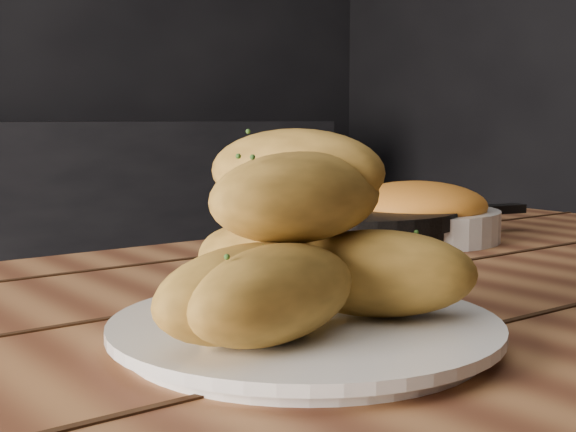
{
  "coord_description": "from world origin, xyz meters",
  "views": [
    {
      "loc": [
        -0.33,
        -0.62,
        0.91
      ],
      "look_at": [
        0.02,
        -0.16,
        0.84
      ],
      "focal_mm": 50.0,
      "sensor_mm": 36.0,
      "label": 1
    }
  ],
  "objects_px": {
    "plate": "(305,331)",
    "bowl": "(416,214)",
    "bread_rolls": "(293,249)",
    "table": "(411,416)",
    "skillet": "(346,224)"
  },
  "relations": [
    {
      "from": "plate",
      "to": "bowl",
      "type": "height_order",
      "value": "bowl"
    },
    {
      "from": "table",
      "to": "bowl",
      "type": "xyz_separation_m",
      "value": [
        0.26,
        0.25,
        0.14
      ]
    },
    {
      "from": "plate",
      "to": "skillet",
      "type": "height_order",
      "value": "skillet"
    },
    {
      "from": "table",
      "to": "plate",
      "type": "distance_m",
      "value": 0.21
    },
    {
      "from": "table",
      "to": "bowl",
      "type": "distance_m",
      "value": 0.39
    },
    {
      "from": "skillet",
      "to": "bowl",
      "type": "bearing_deg",
      "value": -25.88
    },
    {
      "from": "table",
      "to": "bread_rolls",
      "type": "height_order",
      "value": "bread_rolls"
    },
    {
      "from": "bread_rolls",
      "to": "skillet",
      "type": "distance_m",
      "value": 0.49
    },
    {
      "from": "bread_rolls",
      "to": "bowl",
      "type": "xyz_separation_m",
      "value": [
        0.44,
        0.3,
        -0.04
      ]
    },
    {
      "from": "bowl",
      "to": "bread_rolls",
      "type": "bearing_deg",
      "value": -145.58
    },
    {
      "from": "plate",
      "to": "bowl",
      "type": "bearing_deg",
      "value": 35.05
    },
    {
      "from": "plate",
      "to": "bowl",
      "type": "xyz_separation_m",
      "value": [
        0.43,
        0.3,
        0.02
      ]
    },
    {
      "from": "bread_rolls",
      "to": "skillet",
      "type": "relative_size",
      "value": 0.61
    },
    {
      "from": "table",
      "to": "skillet",
      "type": "relative_size",
      "value": 3.26
    },
    {
      "from": "table",
      "to": "plate",
      "type": "relative_size",
      "value": 4.97
    }
  ]
}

